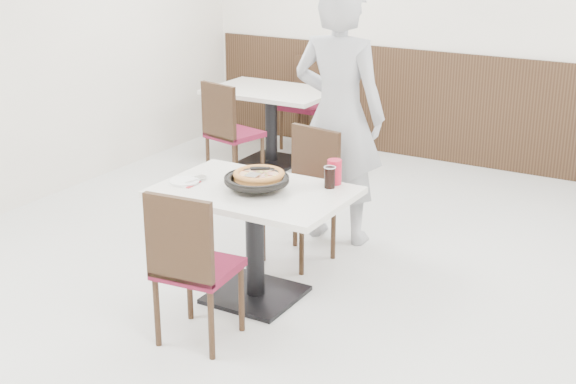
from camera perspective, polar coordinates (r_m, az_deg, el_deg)
The scene contains 19 objects.
floor at distance 5.20m, azimuth 1.13°, elevation -8.10°, with size 7.00×7.00×0.00m, color beige.
wall_back at distance 7.93m, azimuth 13.84°, elevation 11.58°, with size 6.00×0.04×2.80m, color silver.
wainscot_back at distance 8.06m, azimuth 13.32°, elevation 5.58°, with size 5.90×0.03×1.10m, color black.
main_table at distance 5.16m, azimuth -2.37°, elevation -3.73°, with size 1.20×0.80×0.75m, color silver, non-canonical shape.
chair_near at distance 4.66m, azimuth -6.40°, elevation -5.15°, with size 0.42×0.42×0.95m, color black, non-canonical shape.
chair_far at distance 5.68m, azimuth 0.74°, elevation -0.43°, with size 0.42×0.42×0.95m, color black, non-canonical shape.
trivet at distance 5.07m, azimuth -2.10°, elevation 0.59°, with size 0.13×0.13×0.04m, color black.
pizza_pan at distance 5.00m, azimuth -2.24°, elevation 0.61°, with size 0.35×0.35×0.01m, color black.
pizza at distance 5.07m, azimuth -2.07°, elevation 1.08°, with size 0.32×0.32×0.02m, color #C57E37.
pizza_server at distance 5.00m, azimuth -2.54°, elevation 1.23°, with size 0.08×0.10×0.00m, color white.
napkin at distance 5.18m, azimuth -7.40°, elevation 0.65°, with size 0.15×0.15×0.00m, color white.
side_plate at distance 5.18m, azimuth -7.38°, elevation 0.76°, with size 0.19×0.19×0.01m, color white.
fork at distance 5.17m, azimuth -6.60°, elevation 0.83°, with size 0.01×0.16×0.00m, color white.
cola_glass at distance 5.04m, azimuth 2.98°, elevation 1.01°, with size 0.07×0.07×0.13m, color black.
red_cup at distance 5.11m, azimuth 3.32°, elevation 1.44°, with size 0.09×0.09×0.16m, color red.
diner_person at distance 5.96m, azimuth 3.64°, elevation 5.47°, with size 0.71×0.47×1.95m, color #B5B5BA.
bg_table_left at distance 7.98m, azimuth -1.20°, elevation 4.68°, with size 1.20×0.80×0.75m, color silver, non-canonical shape.
bg_chair_left_near at distance 7.42m, azimuth -3.82°, elevation 4.30°, with size 0.42×0.42×0.95m, color black, non-canonical shape.
bg_chair_left_far at distance 8.49m, azimuth 1.19°, elevation 6.26°, with size 0.42×0.42×0.95m, color black, non-canonical shape.
Camera 1 is at (2.23, -4.04, 2.40)m, focal length 50.00 mm.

